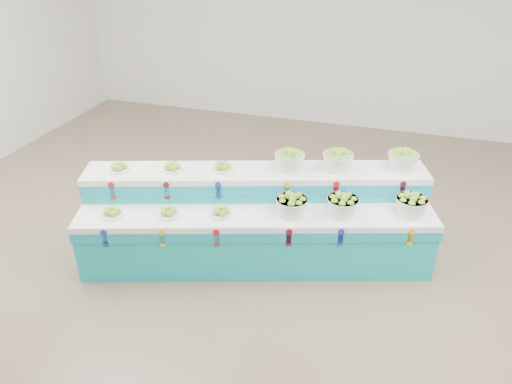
% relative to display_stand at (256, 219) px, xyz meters
% --- Properties ---
extents(ground, '(10.00, 10.00, 0.00)m').
position_rel_display_stand_xyz_m(ground, '(0.10, -0.42, -0.51)').
color(ground, '#74604C').
rests_on(ground, ground).
extents(back_wall, '(10.00, 0.00, 10.00)m').
position_rel_display_stand_xyz_m(back_wall, '(0.10, 4.58, 1.49)').
color(back_wall, silver).
rests_on(back_wall, ground).
extents(display_stand, '(4.06, 2.17, 1.02)m').
position_rel_display_stand_xyz_m(display_stand, '(0.00, 0.00, 0.00)').
color(display_stand, '#17B2B6').
rests_on(display_stand, ground).
extents(plate_lower_left, '(0.30, 0.30, 0.10)m').
position_rel_display_stand_xyz_m(plate_lower_left, '(-1.40, -0.70, 0.26)').
color(plate_lower_left, white).
rests_on(plate_lower_left, display_stand).
extents(plate_lower_mid, '(0.30, 0.30, 0.10)m').
position_rel_display_stand_xyz_m(plate_lower_mid, '(-0.83, -0.52, 0.26)').
color(plate_lower_mid, white).
rests_on(plate_lower_mid, display_stand).
extents(plate_lower_right, '(0.30, 0.30, 0.10)m').
position_rel_display_stand_xyz_m(plate_lower_right, '(-0.29, -0.35, 0.26)').
color(plate_lower_right, white).
rests_on(plate_lower_right, display_stand).
extents(basket_lower_left, '(0.43, 0.43, 0.25)m').
position_rel_display_stand_xyz_m(basket_lower_left, '(0.44, -0.12, 0.33)').
color(basket_lower_left, silver).
rests_on(basket_lower_left, display_stand).
extents(basket_lower_mid, '(0.43, 0.43, 0.25)m').
position_rel_display_stand_xyz_m(basket_lower_mid, '(0.96, 0.05, 0.33)').
color(basket_lower_mid, silver).
rests_on(basket_lower_mid, display_stand).
extents(basket_lower_right, '(0.43, 0.43, 0.25)m').
position_rel_display_stand_xyz_m(basket_lower_right, '(1.66, 0.27, 0.33)').
color(basket_lower_right, silver).
rests_on(basket_lower_right, display_stand).
extents(plate_upper_left, '(0.30, 0.30, 0.10)m').
position_rel_display_stand_xyz_m(plate_upper_left, '(-1.55, -0.24, 0.56)').
color(plate_upper_left, white).
rests_on(plate_upper_left, display_stand).
extents(plate_upper_mid, '(0.30, 0.30, 0.10)m').
position_rel_display_stand_xyz_m(plate_upper_mid, '(-0.98, -0.06, 0.56)').
color(plate_upper_mid, white).
rests_on(plate_upper_mid, display_stand).
extents(plate_upper_right, '(0.30, 0.30, 0.10)m').
position_rel_display_stand_xyz_m(plate_upper_right, '(-0.43, 0.12, 0.56)').
color(plate_upper_right, white).
rests_on(plate_upper_right, display_stand).
extents(basket_upper_left, '(0.43, 0.43, 0.25)m').
position_rel_display_stand_xyz_m(basket_upper_left, '(0.29, 0.35, 0.63)').
color(basket_upper_left, silver).
rests_on(basket_upper_left, display_stand).
extents(basket_upper_mid, '(0.43, 0.43, 0.25)m').
position_rel_display_stand_xyz_m(basket_upper_mid, '(0.81, 0.51, 0.63)').
color(basket_upper_mid, silver).
rests_on(basket_upper_mid, display_stand).
extents(basket_upper_right, '(0.43, 0.43, 0.25)m').
position_rel_display_stand_xyz_m(basket_upper_right, '(1.51, 0.74, 0.63)').
color(basket_upper_right, silver).
rests_on(basket_upper_right, display_stand).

